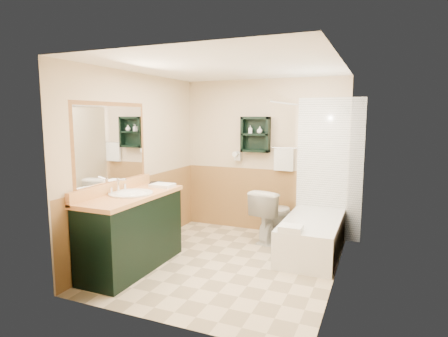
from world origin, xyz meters
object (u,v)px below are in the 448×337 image
wall_shelf (255,134)px  toilet (273,215)px  soap_bottle_a (250,132)px  soap_bottle_b (260,131)px  vanity (132,231)px  bathtub (312,236)px  vanity_book (149,176)px  hair_dryer (238,156)px

wall_shelf → toilet: 1.27m
toilet → soap_bottle_a: (-0.48, 0.32, 1.21)m
soap_bottle_b → vanity: bearing=-116.0°
soap_bottle_a → bathtub: bearing=-30.4°
toilet → vanity_book: 1.89m
bathtub → vanity: bearing=-145.3°
toilet → soap_bottle_b: size_ratio=7.11×
vanity_book → toilet: bearing=8.0°
vanity → bathtub: (1.92, 1.33, -0.22)m
wall_shelf → soap_bottle_b: (0.07, -0.01, 0.06)m
vanity → soap_bottle_a: size_ratio=11.72×
vanity_book → soap_bottle_a: soap_bottle_a is taller
toilet → soap_bottle_b: 1.31m
bathtub → soap_bottle_a: size_ratio=12.14×
bathtub → vanity_book: (-2.08, -0.70, 0.79)m
hair_dryer → vanity_book: bearing=-118.9°
hair_dryer → toilet: 1.13m
vanity → bathtub: vanity is taller
wall_shelf → toilet: size_ratio=0.71×
wall_shelf → soap_bottle_a: (-0.08, -0.01, 0.04)m
wall_shelf → soap_bottle_b: wall_shelf is taller
toilet → vanity_book: (-1.45, -1.03, 0.64)m
vanity_book → hair_dryer: bearing=33.8°
vanity → toilet: 2.10m
wall_shelf → hair_dryer: (-0.30, 0.02, -0.35)m
wall_shelf → bathtub: 1.79m
wall_shelf → soap_bottle_a: bearing=-176.6°
vanity → vanity_book: 0.87m
wall_shelf → soap_bottle_a: 0.09m
vanity → soap_bottle_b: size_ratio=13.21×
bathtub → vanity_book: bearing=-161.5°
bathtub → soap_bottle_a: (-1.11, 0.65, 1.36)m
wall_shelf → soap_bottle_b: 0.09m
bathtub → soap_bottle_b: bearing=145.8°
toilet → soap_bottle_b: bearing=-31.3°
vanity → toilet: bearing=52.2°
wall_shelf → soap_bottle_b: size_ratio=5.02×
hair_dryer → vanity: hair_dryer is taller
bathtub → soap_bottle_b: soap_bottle_b is taller
vanity → vanity_book: bearing=104.6°
hair_dryer → soap_bottle_b: bearing=-4.6°
hair_dryer → vanity: (-0.59, -2.01, -0.74)m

